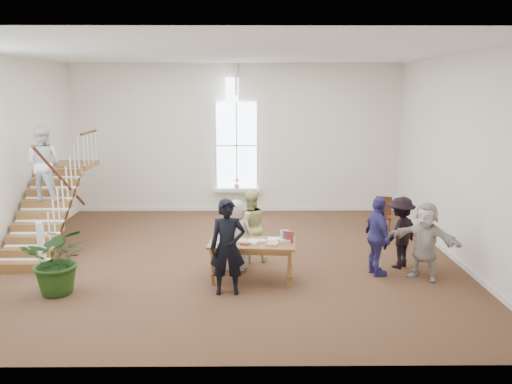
{
  "coord_description": "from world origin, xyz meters",
  "views": [
    {
      "loc": [
        0.47,
        -10.75,
        3.76
      ],
      "look_at": [
        0.56,
        0.4,
        1.44
      ],
      "focal_mm": 35.0,
      "sensor_mm": 36.0,
      "label": 1
    }
  ],
  "objects_px": {
    "woman_cluster_a": "(378,236)",
    "woman_cluster_b": "(400,232)",
    "elderly_woman": "(235,235)",
    "person_yellow": "(250,226)",
    "floor_plant": "(58,259)",
    "library_table": "(252,246)",
    "woman_cluster_c": "(425,241)",
    "police_officer": "(228,247)",
    "side_chair": "(383,213)"
  },
  "relations": [
    {
      "from": "side_chair",
      "to": "floor_plant",
      "type": "bearing_deg",
      "value": -135.88
    },
    {
      "from": "floor_plant",
      "to": "side_chair",
      "type": "bearing_deg",
      "value": 29.16
    },
    {
      "from": "library_table",
      "to": "woman_cluster_b",
      "type": "distance_m",
      "value": 3.24
    },
    {
      "from": "library_table",
      "to": "floor_plant",
      "type": "distance_m",
      "value": 3.64
    },
    {
      "from": "side_chair",
      "to": "police_officer",
      "type": "bearing_deg",
      "value": -119.64
    },
    {
      "from": "elderly_woman",
      "to": "woman_cluster_b",
      "type": "height_order",
      "value": "woman_cluster_b"
    },
    {
      "from": "woman_cluster_b",
      "to": "woman_cluster_c",
      "type": "relative_size",
      "value": 0.98
    },
    {
      "from": "police_officer",
      "to": "elderly_woman",
      "type": "height_order",
      "value": "police_officer"
    },
    {
      "from": "elderly_woman",
      "to": "woman_cluster_b",
      "type": "distance_m",
      "value": 3.5
    },
    {
      "from": "elderly_woman",
      "to": "woman_cluster_a",
      "type": "height_order",
      "value": "woman_cluster_a"
    },
    {
      "from": "person_yellow",
      "to": "woman_cluster_b",
      "type": "bearing_deg",
      "value": 158.61
    },
    {
      "from": "elderly_woman",
      "to": "side_chair",
      "type": "bearing_deg",
      "value": -138.14
    },
    {
      "from": "police_officer",
      "to": "side_chair",
      "type": "relative_size",
      "value": 1.88
    },
    {
      "from": "person_yellow",
      "to": "floor_plant",
      "type": "bearing_deg",
      "value": 11.23
    },
    {
      "from": "library_table",
      "to": "person_yellow",
      "type": "xyz_separation_m",
      "value": [
        -0.05,
        1.11,
        0.09
      ]
    },
    {
      "from": "woman_cluster_b",
      "to": "person_yellow",
      "type": "bearing_deg",
      "value": -46.16
    },
    {
      "from": "library_table",
      "to": "floor_plant",
      "type": "relative_size",
      "value": 1.34
    },
    {
      "from": "floor_plant",
      "to": "woman_cluster_a",
      "type": "bearing_deg",
      "value": 8.18
    },
    {
      "from": "person_yellow",
      "to": "woman_cluster_a",
      "type": "distance_m",
      "value": 2.73
    },
    {
      "from": "side_chair",
      "to": "woman_cluster_c",
      "type": "bearing_deg",
      "value": -75.45
    },
    {
      "from": "elderly_woman",
      "to": "woman_cluster_a",
      "type": "xyz_separation_m",
      "value": [
        2.9,
        -0.33,
        0.07
      ]
    },
    {
      "from": "woman_cluster_a",
      "to": "floor_plant",
      "type": "xyz_separation_m",
      "value": [
        -6.14,
        -0.88,
        -0.16
      ]
    },
    {
      "from": "library_table",
      "to": "woman_cluster_a",
      "type": "bearing_deg",
      "value": 11.41
    },
    {
      "from": "elderly_woman",
      "to": "floor_plant",
      "type": "bearing_deg",
      "value": 26.87
    },
    {
      "from": "woman_cluster_a",
      "to": "woman_cluster_b",
      "type": "bearing_deg",
      "value": -64.89
    },
    {
      "from": "elderly_woman",
      "to": "woman_cluster_b",
      "type": "relative_size",
      "value": 0.98
    },
    {
      "from": "elderly_woman",
      "to": "woman_cluster_a",
      "type": "bearing_deg",
      "value": 179.83
    },
    {
      "from": "person_yellow",
      "to": "library_table",
      "type": "bearing_deg",
      "value": 77.77
    },
    {
      "from": "woman_cluster_b",
      "to": "police_officer",
      "type": "bearing_deg",
      "value": -18.53
    },
    {
      "from": "elderly_woman",
      "to": "person_yellow",
      "type": "height_order",
      "value": "person_yellow"
    },
    {
      "from": "elderly_woman",
      "to": "side_chair",
      "type": "height_order",
      "value": "elderly_woman"
    },
    {
      "from": "woman_cluster_b",
      "to": "floor_plant",
      "type": "relative_size",
      "value": 1.17
    },
    {
      "from": "person_yellow",
      "to": "woman_cluster_b",
      "type": "xyz_separation_m",
      "value": [
        3.2,
        -0.38,
        -0.03
      ]
    },
    {
      "from": "person_yellow",
      "to": "woman_cluster_a",
      "type": "bearing_deg",
      "value": 147.67
    },
    {
      "from": "person_yellow",
      "to": "woman_cluster_c",
      "type": "xyz_separation_m",
      "value": [
        3.5,
        -1.03,
        -0.02
      ]
    },
    {
      "from": "police_officer",
      "to": "woman_cluster_b",
      "type": "bearing_deg",
      "value": 18.16
    },
    {
      "from": "woman_cluster_c",
      "to": "elderly_woman",
      "type": "bearing_deg",
      "value": -152.24
    },
    {
      "from": "library_table",
      "to": "woman_cluster_b",
      "type": "height_order",
      "value": "woman_cluster_b"
    },
    {
      "from": "woman_cluster_a",
      "to": "side_chair",
      "type": "bearing_deg",
      "value": -28.56
    },
    {
      "from": "woman_cluster_a",
      "to": "person_yellow",
      "type": "bearing_deg",
      "value": 60.5
    },
    {
      "from": "woman_cluster_b",
      "to": "side_chair",
      "type": "xyz_separation_m",
      "value": [
        0.32,
        2.61,
        -0.24
      ]
    },
    {
      "from": "woman_cluster_b",
      "to": "woman_cluster_a",
      "type": "bearing_deg",
      "value": -2.49
    },
    {
      "from": "police_officer",
      "to": "person_yellow",
      "type": "relative_size",
      "value": 1.12
    },
    {
      "from": "person_yellow",
      "to": "elderly_woman",
      "type": "bearing_deg",
      "value": 44.45
    },
    {
      "from": "library_table",
      "to": "floor_plant",
      "type": "height_order",
      "value": "floor_plant"
    },
    {
      "from": "floor_plant",
      "to": "woman_cluster_c",
      "type": "bearing_deg",
      "value": 5.53
    },
    {
      "from": "library_table",
      "to": "elderly_woman",
      "type": "distance_m",
      "value": 0.7
    },
    {
      "from": "library_table",
      "to": "woman_cluster_c",
      "type": "bearing_deg",
      "value": 6.5
    },
    {
      "from": "woman_cluster_a",
      "to": "floor_plant",
      "type": "bearing_deg",
      "value": 86.42
    },
    {
      "from": "elderly_woman",
      "to": "side_chair",
      "type": "xyz_separation_m",
      "value": [
        3.82,
        2.73,
        -0.22
      ]
    }
  ]
}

